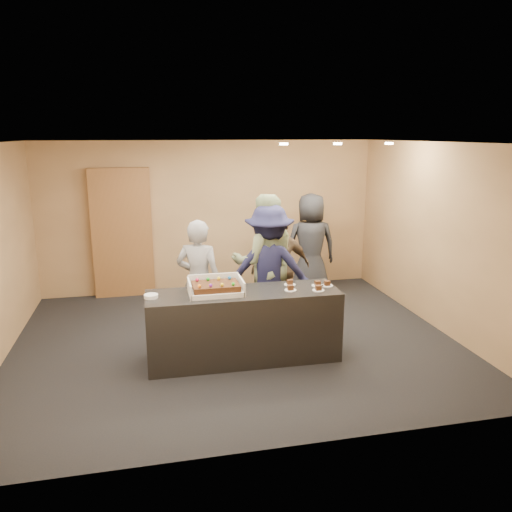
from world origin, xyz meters
name	(u,v)px	position (x,y,z in m)	size (l,w,h in m)	color
room	(235,246)	(0.00, 0.00, 1.35)	(6.04, 6.00, 2.70)	black
serving_counter	(244,326)	(0.00, -0.59, 0.45)	(2.40, 0.70, 0.90)	black
storage_cabinet	(122,233)	(-1.56, 2.41, 1.13)	(1.02, 0.15, 2.25)	brown
cake_box	(216,290)	(-0.34, -0.56, 0.95)	(0.66, 0.46, 0.19)	white
sheet_cake	(216,286)	(-0.34, -0.59, 1.00)	(0.56, 0.39, 0.11)	#381B0C
plate_stack	(151,296)	(-1.12, -0.58, 0.92)	(0.17, 0.17, 0.04)	white
slice_a	(290,289)	(0.59, -0.66, 0.92)	(0.15, 0.15, 0.07)	white
slice_b	(290,283)	(0.65, -0.43, 0.92)	(0.15, 0.15, 0.07)	white
slice_c	(318,289)	(0.93, -0.74, 0.92)	(0.15, 0.15, 0.07)	white
slice_d	(318,284)	(0.98, -0.56, 0.92)	(0.15, 0.15, 0.07)	white
slice_e	(327,284)	(1.10, -0.58, 0.92)	(0.15, 0.15, 0.07)	white
person_server_grey	(199,282)	(-0.48, 0.12, 0.85)	(0.62, 0.41, 1.71)	gray
person_sage_man	(264,262)	(0.51, 0.42, 0.99)	(0.96, 0.75, 1.99)	gray
person_navy_man	(269,269)	(0.54, 0.28, 0.93)	(1.20, 0.69, 1.85)	#191A3A
person_brown_extra	(281,267)	(0.84, 0.74, 0.81)	(0.95, 0.40, 1.63)	brown
person_dark_suit	(310,246)	(1.62, 1.65, 0.92)	(0.90, 0.58, 1.83)	#242529
ceiling_spotlights	(338,144)	(1.60, 0.50, 2.67)	(1.72, 0.12, 0.03)	#FFEAC6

